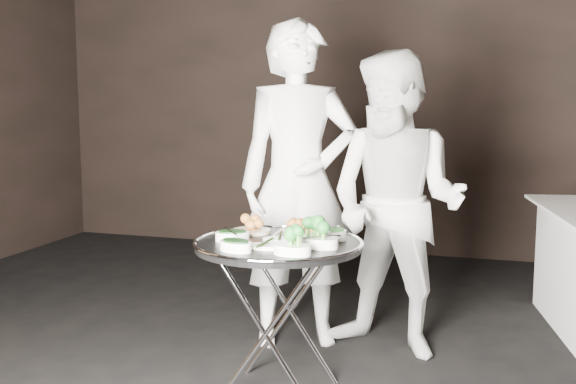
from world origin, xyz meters
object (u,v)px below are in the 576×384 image
(tray_stand, at_px, (278,312))
(waiter_left, at_px, (299,184))
(serving_tray, at_px, (278,244))
(waiter_right, at_px, (396,205))

(tray_stand, relative_size, waiter_left, 0.39)
(tray_stand, relative_size, serving_tray, 0.91)
(serving_tray, bearing_deg, waiter_right, 58.87)
(tray_stand, bearing_deg, serving_tray, -63.43)
(waiter_left, bearing_deg, tray_stand, -105.26)
(tray_stand, height_order, waiter_left, waiter_left)
(waiter_left, xyz_separation_m, waiter_right, (0.55, -0.02, -0.09))
(waiter_left, bearing_deg, waiter_right, -26.41)
(waiter_left, distance_m, waiter_right, 0.56)
(serving_tray, xyz_separation_m, waiter_right, (0.43, 0.72, 0.10))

